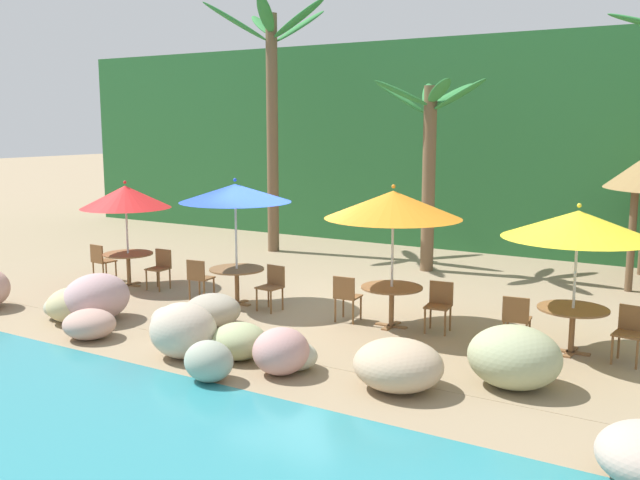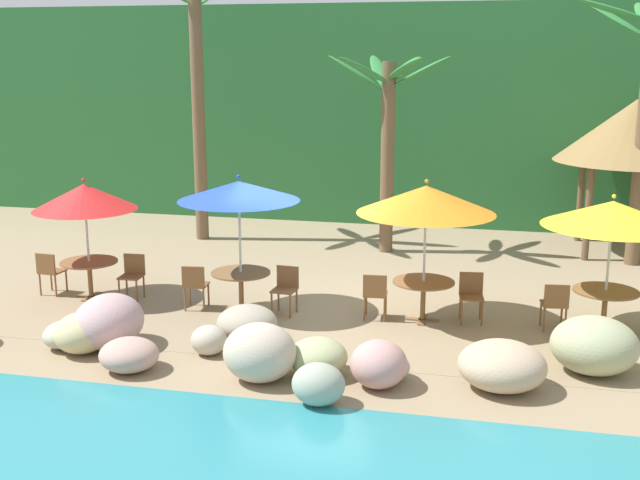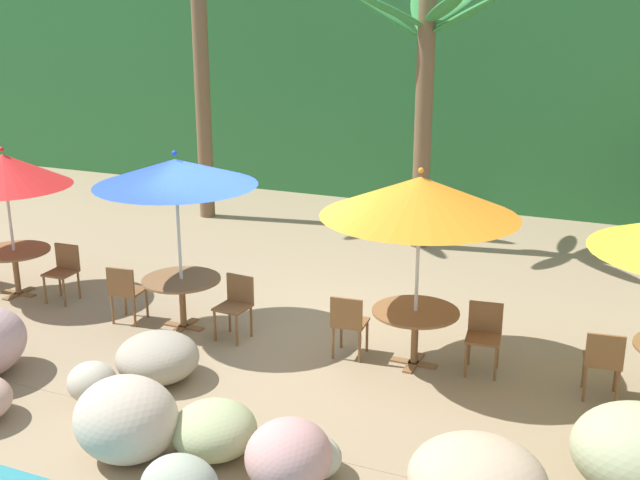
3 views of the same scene
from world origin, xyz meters
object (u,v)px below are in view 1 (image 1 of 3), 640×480
chair_red_inland (101,260)px  dining_table_blue (237,275)px  chair_blue_seaward (272,284)px  chair_yellow_inland (516,317)px  umbrella_yellow (578,225)px  dining_table_yellow (573,316)px  palm_tree_nearest (272,92)px  chair_orange_inland (346,295)px  umbrella_blue (235,193)px  chair_blue_inland (199,277)px  dining_table_red (128,259)px  umbrella_orange (393,205)px  chair_orange_seaward (439,303)px  palm_tree_second (429,141)px  umbrella_red (125,197)px  dining_table_orange (392,293)px  chair_yellow_seaward (631,330)px  chair_red_seaward (161,266)px

chair_red_inland → dining_table_blue: (3.98, -0.05, 0.10)m
chair_blue_seaward → chair_yellow_inland: 4.76m
dining_table_blue → umbrella_yellow: size_ratio=0.46×
dining_table_yellow → palm_tree_nearest: 11.26m
chair_orange_inland → chair_yellow_inland: same height
umbrella_blue → chair_blue_inland: (-0.83, -0.19, -1.74)m
dining_table_red → dining_table_blue: same height
umbrella_orange → dining_table_red: bearing=-179.3°
chair_blue_seaward → umbrella_yellow: (5.59, 0.27, 1.55)m
chair_blue_seaward → dining_table_yellow: chair_blue_seaward is taller
chair_orange_seaward → chair_yellow_inland: same height
chair_red_inland → umbrella_blue: umbrella_blue is taller
umbrella_blue → palm_tree_nearest: bearing=117.8°
chair_blue_inland → chair_orange_inland: 3.35m
umbrella_blue → dining_table_blue: (0.00, 0.00, -1.64)m
chair_orange_seaward → umbrella_yellow: bearing=-1.4°
chair_yellow_inland → palm_tree_second: (-3.65, 5.01, 2.68)m
umbrella_red → chair_orange_inland: bearing=-0.9°
dining_table_blue → dining_table_orange: same height
palm_tree_nearest → palm_tree_second: (4.79, -0.26, -1.28)m
chair_blue_inland → dining_table_orange: chair_blue_inland is taller
dining_table_blue → chair_blue_seaward: (0.85, 0.02, -0.10)m
umbrella_blue → dining_table_red: bearing=178.5°
dining_table_red → chair_blue_inland: bearing=-6.7°
chair_blue_seaward → dining_table_orange: size_ratio=0.79×
umbrella_red → umbrella_yellow: bearing=1.3°
umbrella_orange → chair_orange_seaward: size_ratio=2.95×
dining_table_red → umbrella_orange: umbrella_orange is taller
palm_tree_second → chair_red_inland: bearing=-139.6°
chair_blue_seaward → chair_blue_inland: (-1.69, -0.21, 0.00)m
umbrella_orange → chair_red_inland: bearing=-179.2°
chair_red_inland → chair_yellow_seaward: (11.28, 0.23, 0.00)m
chair_blue_seaward → umbrella_yellow: size_ratio=0.36×
chair_red_seaward → chair_blue_seaward: bearing=-3.6°
dining_table_red → chair_yellow_seaward: size_ratio=1.26×
umbrella_yellow → dining_table_yellow: 1.45m
chair_red_inland → palm_tree_nearest: (1.14, 5.32, 3.96)m
chair_blue_seaward → chair_yellow_seaward: 6.45m
palm_tree_second → chair_yellow_seaward: bearing=-42.1°
chair_red_seaward → umbrella_orange: bearing=-0.6°
umbrella_blue → chair_red_inland: bearing=179.2°
chair_red_seaward → palm_tree_nearest: size_ratio=0.13×
umbrella_orange → chair_yellow_inland: (2.26, -0.06, -1.69)m
umbrella_blue → dining_table_orange: bearing=2.7°
umbrella_red → umbrella_blue: umbrella_blue is taller
umbrella_red → umbrella_orange: (6.48, 0.08, 0.20)m
palm_tree_nearest → umbrella_orange: bearing=-40.1°
chair_orange_seaward → chair_yellow_inland: 1.44m
chair_red_inland → umbrella_orange: size_ratio=0.34×
chair_red_seaward → chair_orange_seaward: bearing=1.1°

